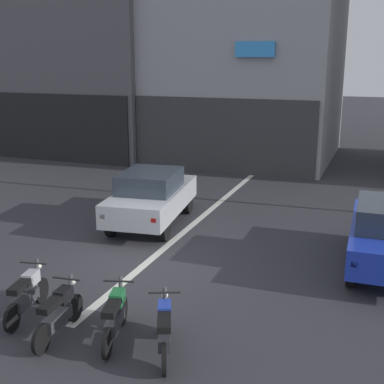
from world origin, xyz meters
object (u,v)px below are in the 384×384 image
Objects in this scene: motorcycle_silver_row_leftmost at (27,294)px; motorcycle_green_row_centre at (115,315)px; car_silver_crossing_near at (151,196)px; motorcycle_black_row_left_mid at (59,312)px; motorcycle_blue_row_right_mid at (165,329)px.

motorcycle_silver_row_leftmost is 1.99m from motorcycle_green_row_centre.
motorcycle_black_row_left_mid is at bearing -79.48° from car_silver_crossing_near.
motorcycle_blue_row_right_mid is (1.98, 0.15, 0.00)m from motorcycle_black_row_left_mid.
motorcycle_green_row_centre is (1.99, -0.13, 0.00)m from motorcycle_silver_row_leftmost.
motorcycle_black_row_left_mid is 1.03× the size of motorcycle_green_row_centre.
motorcycle_silver_row_leftmost is 1.07m from motorcycle_black_row_left_mid.
motorcycle_silver_row_leftmost and motorcycle_green_row_centre have the same top height.
motorcycle_black_row_left_mid and motorcycle_green_row_centre have the same top height.
motorcycle_silver_row_leftmost is (0.17, -5.90, -0.43)m from car_silver_crossing_near.
car_silver_crossing_near is 2.57× the size of motorcycle_black_row_left_mid.
motorcycle_blue_row_right_mid is at bearing -4.49° from motorcycle_silver_row_leftmost.
motorcycle_green_row_centre is at bearing 173.91° from motorcycle_blue_row_right_mid.
motorcycle_blue_row_right_mid is at bearing -6.09° from motorcycle_green_row_centre.
motorcycle_silver_row_leftmost is 1.02× the size of motorcycle_green_row_centre.
car_silver_crossing_near reaches higher than motorcycle_silver_row_leftmost.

